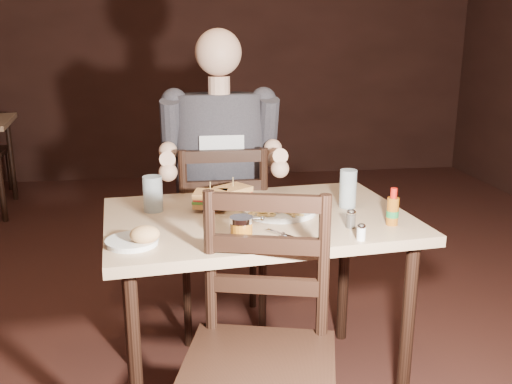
{
  "coord_description": "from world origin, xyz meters",
  "views": [
    {
      "loc": [
        -0.07,
        -2.33,
        1.45
      ],
      "look_at": [
        0.24,
        -0.21,
        0.85
      ],
      "focal_mm": 40.0,
      "sensor_mm": 36.0,
      "label": 1
    }
  ],
  "objects": [
    {
      "name": "dinner_plate",
      "position": [
        0.33,
        -0.23,
        0.78
      ],
      "size": [
        0.32,
        0.32,
        0.02
      ],
      "primitive_type": "cylinder",
      "rotation": [
        0.0,
        0.0,
        0.1
      ],
      "color": "white",
      "rests_on": "main_table"
    },
    {
      "name": "chair_far",
      "position": [
        0.15,
        0.31,
        0.48
      ],
      "size": [
        0.45,
        0.49,
        0.96
      ],
      "primitive_type": null,
      "rotation": [
        0.0,
        0.0,
        3.13
      ],
      "color": "black",
      "rests_on": "ground"
    },
    {
      "name": "napkin",
      "position": [
        0.34,
        -0.59,
        0.77
      ],
      "size": [
        0.17,
        0.16,
        0.0
      ],
      "primitive_type": "cube",
      "rotation": [
        0.0,
        0.0,
        -0.32
      ],
      "color": "white",
      "rests_on": "main_table"
    },
    {
      "name": "sandwich_right",
      "position": [
        0.16,
        -0.1,
        0.84
      ],
      "size": [
        0.17,
        0.16,
        0.11
      ],
      "primitive_type": null,
      "rotation": [
        0.0,
        0.0,
        0.61
      ],
      "color": "tan",
      "rests_on": "dinner_plate"
    },
    {
      "name": "syrup_dispenser",
      "position": [
        0.14,
        -0.58,
        0.82
      ],
      "size": [
        0.09,
        0.09,
        0.1
      ],
      "primitive_type": null,
      "rotation": [
        0.0,
        0.0,
        0.1
      ],
      "color": "#8E4B10",
      "rests_on": "main_table"
    },
    {
      "name": "fries_pile",
      "position": [
        0.3,
        -0.3,
        0.8
      ],
      "size": [
        0.26,
        0.19,
        0.04
      ],
      "primitive_type": null,
      "rotation": [
        0.0,
        0.0,
        0.1
      ],
      "color": "#EFC36C",
      "rests_on": "dinner_plate"
    },
    {
      "name": "glass_right",
      "position": [
        0.62,
        -0.2,
        0.85
      ],
      "size": [
        0.07,
        0.07,
        0.15
      ],
      "primitive_type": "cylinder",
      "rotation": [
        0.0,
        0.0,
        0.1
      ],
      "color": "silver",
      "rests_on": "main_table"
    },
    {
      "name": "bread_roll",
      "position": [
        -0.18,
        -0.53,
        0.81
      ],
      "size": [
        0.11,
        0.09,
        0.06
      ],
      "primitive_type": "ellipsoid",
      "rotation": [
        0.0,
        0.0,
        0.1
      ],
      "color": "tan",
      "rests_on": "side_plate"
    },
    {
      "name": "main_table",
      "position": [
        0.24,
        -0.26,
        0.68
      ],
      "size": [
        1.23,
        0.88,
        0.77
      ],
      "rotation": [
        0.0,
        0.0,
        0.1
      ],
      "color": "tan",
      "rests_on": "ground"
    },
    {
      "name": "fork",
      "position": [
        0.28,
        -0.56,
        0.78
      ],
      "size": [
        0.06,
        0.15,
        0.0
      ],
      "primitive_type": "cube",
      "rotation": [
        0.0,
        0.0,
        -0.32
      ],
      "color": "silver",
      "rests_on": "napkin"
    },
    {
      "name": "chair_near",
      "position": [
        0.16,
        -0.86,
        0.49
      ],
      "size": [
        0.56,
        0.59,
        0.98
      ],
      "primitive_type": null,
      "rotation": [
        0.0,
        0.0,
        -0.26
      ],
      "color": "black",
      "rests_on": "ground"
    },
    {
      "name": "knife",
      "position": [
        0.32,
        -0.53,
        0.78
      ],
      "size": [
        0.15,
        0.19,
        0.01
      ],
      "primitive_type": "cube",
      "rotation": [
        0.0,
        0.0,
        0.66
      ],
      "color": "silver",
      "rests_on": "napkin"
    },
    {
      "name": "room_shell",
      "position": [
        0.0,
        0.0,
        1.4
      ],
      "size": [
        7.0,
        7.0,
        7.0
      ],
      "color": "black",
      "rests_on": "ground"
    },
    {
      "name": "glass_left",
      "position": [
        -0.16,
        -0.14,
        0.84
      ],
      "size": [
        0.08,
        0.08,
        0.14
      ],
      "primitive_type": "cylinder",
      "rotation": [
        0.0,
        0.0,
        0.1
      ],
      "color": "silver",
      "rests_on": "main_table"
    },
    {
      "name": "side_plate",
      "position": [
        -0.22,
        -0.51,
        0.78
      ],
      "size": [
        0.19,
        0.19,
        0.01
      ],
      "primitive_type": "cylinder",
      "rotation": [
        0.0,
        0.0,
        0.1
      ],
      "color": "white",
      "rests_on": "main_table"
    },
    {
      "name": "pepper_shaker",
      "position": [
        0.55,
        -0.45,
        0.8
      ],
      "size": [
        0.04,
        0.04,
        0.06
      ],
      "primitive_type": null,
      "rotation": [
        0.0,
        0.0,
        0.1
      ],
      "color": "#38332D",
      "rests_on": "main_table"
    },
    {
      "name": "hot_sauce",
      "position": [
        0.71,
        -0.44,
        0.84
      ],
      "size": [
        0.05,
        0.05,
        0.14
      ],
      "primitive_type": null,
      "rotation": [
        0.0,
        0.0,
        0.1
      ],
      "color": "#8E4B10",
      "rests_on": "main_table"
    },
    {
      "name": "sandwich_left",
      "position": [
        0.07,
        -0.17,
        0.84
      ],
      "size": [
        0.15,
        0.13,
        0.11
      ],
      "primitive_type": null,
      "rotation": [
        0.0,
        0.0,
        -0.22
      ],
      "color": "tan",
      "rests_on": "dinner_plate"
    },
    {
      "name": "diner",
      "position": [
        0.14,
        0.26,
        0.98
      ],
      "size": [
        0.57,
        0.45,
        0.98
      ],
      "primitive_type": null,
      "rotation": [
        0.0,
        0.0,
        -0.01
      ],
      "color": "#353238",
      "rests_on": "chair_far"
    },
    {
      "name": "salt_shaker",
      "position": [
        0.55,
        -0.58,
        0.8
      ],
      "size": [
        0.03,
        0.03,
        0.05
      ],
      "primitive_type": null,
      "rotation": [
        0.0,
        0.0,
        0.1
      ],
      "color": "white",
      "rests_on": "main_table"
    },
    {
      "name": "ketchup_dollop",
      "position": [
        0.3,
        -0.22,
        0.79
      ],
      "size": [
        0.05,
        0.05,
        0.01
      ],
      "primitive_type": "ellipsoid",
      "rotation": [
        0.0,
        0.0,
        0.1
      ],
      "color": "maroon",
      "rests_on": "dinner_plate"
    }
  ]
}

